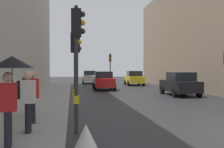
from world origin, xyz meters
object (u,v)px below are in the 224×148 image
Objects in this scene: traffic_light_near_left at (77,46)px; car_yellow_taxi at (134,78)px; pedestrian_with_black_backpack at (27,98)px; pedestrian_with_grey_backpack at (27,90)px; car_red_sedan at (104,81)px; traffic_light_near_right at (76,57)px; warning_sign_triangle at (86,138)px; car_dark_suv at (180,84)px; pedestrian_in_red_jacket at (33,94)px; car_white_compact at (90,77)px; traffic_light_far_median at (110,64)px; pedestrian_with_umbrella at (11,76)px.

car_yellow_taxi is at bearing 72.36° from traffic_light_near_left.
pedestrian_with_grey_backpack is at bearing 99.10° from pedestrian_with_black_backpack.
car_red_sedan is (-4.54, -6.27, 0.00)m from car_yellow_taxi.
traffic_light_near_right is 0.85× the size of car_red_sedan.
pedestrian_with_grey_backpack is at bearing -114.09° from car_yellow_taxi.
warning_sign_triangle is at bearing -63.78° from pedestrian_with_grey_backpack.
car_yellow_taxi is (-0.48, 12.66, 0.00)m from car_dark_suv.
pedestrian_in_red_jacket is (-9.34, -9.47, 0.25)m from car_dark_suv.
car_dark_suv is 13.31m from pedestrian_in_red_jacket.
car_white_compact is at bearing 86.04° from warning_sign_triangle.
car_white_compact is at bearing 134.69° from car_yellow_taxi.
traffic_light_far_median is 0.96× the size of traffic_light_near_left.
car_yellow_taxi is (7.38, 20.58, -1.61)m from traffic_light_near_right.
traffic_light_far_median is 2.14× the size of pedestrian_with_black_backpack.
traffic_light_near_left is at bearing -52.35° from pedestrian_with_grey_backpack.
pedestrian_with_umbrella reaches higher than pedestrian_in_red_jacket.
traffic_light_far_median is 24.40m from pedestrian_with_umbrella.
traffic_light_near_right is 4.88m from warning_sign_triangle.
pedestrian_with_black_backpack reaches higher than car_red_sedan.
traffic_light_far_median is 5.50m from car_red_sedan.
traffic_light_near_left is 0.93× the size of car_red_sedan.
car_white_compact is (2.26, 28.38, -1.84)m from traffic_light_near_left.
traffic_light_near_left reaches higher than car_yellow_taxi.
car_white_compact is at bearing 107.03° from traffic_light_far_median.
pedestrian_with_black_backpack is 1.00× the size of pedestrian_with_grey_backpack.
car_dark_suv is (7.86, 10.55, -1.84)m from traffic_light_near_left.
pedestrian_with_umbrella is 1.21× the size of pedestrian_with_black_backpack.
car_yellow_taxi is 26.50m from pedestrian_with_umbrella.
traffic_light_near_left is 24.42m from car_yellow_taxi.
pedestrian_in_red_jacket is at bearing -97.80° from car_white_compact.
car_dark_suv is 8.13m from car_red_sedan.
pedestrian_with_umbrella is 3.29× the size of warning_sign_triangle.
pedestrian_with_grey_backpack is (-6.12, -19.51, -1.46)m from traffic_light_far_median.
warning_sign_triangle is at bearing -99.70° from traffic_light_far_median.
pedestrian_with_grey_backpack is at bearing 116.22° from warning_sign_triangle.
car_red_sedan is 16.44m from pedestrian_in_red_jacket.
traffic_light_far_median reaches higher than car_dark_suv.
pedestrian_with_black_backpack is at bearing 138.51° from warning_sign_triangle.
pedestrian_with_umbrella is (-4.41, -18.66, 0.96)m from car_red_sedan.
traffic_light_near_right is 2.04× the size of pedestrian_in_red_jacket.
traffic_light_near_right is at bearing -95.03° from car_white_compact.
traffic_light_near_left is 0.93× the size of car_dark_suv.
car_white_compact is 6.57× the size of warning_sign_triangle.
pedestrian_with_umbrella is at bearing -103.30° from car_red_sedan.
pedestrian_with_grey_backpack is 1.00× the size of pedestrian_in_red_jacket.
pedestrian_in_red_jacket is (-8.86, -22.13, 0.25)m from car_yellow_taxi.
pedestrian_with_umbrella is 2.89m from pedestrian_in_red_jacket.
pedestrian_with_grey_backpack reaches higher than car_white_compact.
traffic_light_near_right is 21.93m from car_yellow_taxi.
car_yellow_taxi and car_red_sedan have the same top height.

